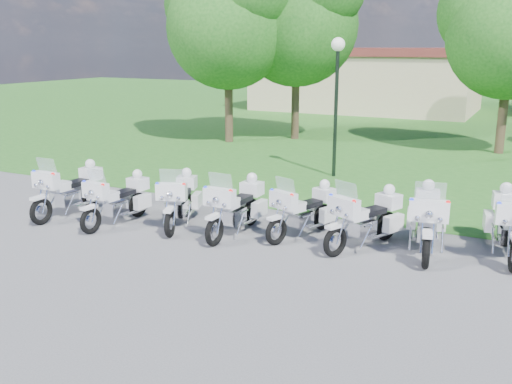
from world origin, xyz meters
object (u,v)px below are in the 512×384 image
at_px(motorcycle_2, 180,199).
at_px(motorcycle_7, 509,222).
at_px(motorcycle_3, 237,206).
at_px(motorcycle_1, 119,199).
at_px(lamp_post, 337,74).
at_px(motorcycle_5, 367,218).
at_px(motorcycle_4, 305,210).
at_px(motorcycle_0, 71,189).
at_px(motorcycle_6, 427,219).

xyz_separation_m(motorcycle_2, motorcycle_7, (7.25, 1.39, 0.05)).
height_order(motorcycle_2, motorcycle_3, motorcycle_3).
distance_m(motorcycle_1, lamp_post, 8.39).
xyz_separation_m(motorcycle_2, motorcycle_3, (1.55, 0.04, 0.02)).
distance_m(motorcycle_3, motorcycle_5, 2.97).
relative_size(motorcycle_5, lamp_post, 0.49).
bearing_deg(motorcycle_4, motorcycle_3, 40.18).
relative_size(motorcycle_0, lamp_post, 0.53).
bearing_deg(motorcycle_3, motorcycle_5, -169.88).
bearing_deg(motorcycle_0, motorcycle_6, -170.05).
xyz_separation_m(motorcycle_1, motorcycle_3, (2.94, 0.64, 0.04)).
xyz_separation_m(motorcycle_2, motorcycle_6, (5.70, 0.84, 0.06)).
bearing_deg(motorcycle_2, motorcycle_0, -9.63).
xyz_separation_m(motorcycle_4, motorcycle_5, (1.47, -0.08, 0.04)).
height_order(motorcycle_1, motorcycle_4, motorcycle_1).
bearing_deg(motorcycle_4, motorcycle_0, 30.15).
relative_size(motorcycle_1, motorcycle_2, 1.01).
xyz_separation_m(motorcycle_6, lamp_post, (-4.14, 5.91, 2.67)).
bearing_deg(lamp_post, motorcycle_5, -64.87).
xyz_separation_m(motorcycle_3, motorcycle_4, (1.46, 0.55, -0.04)).
relative_size(motorcycle_0, motorcycle_4, 1.13).
xyz_separation_m(motorcycle_1, motorcycle_6, (7.09, 1.44, 0.08)).
xyz_separation_m(motorcycle_1, motorcycle_5, (5.88, 1.11, 0.03)).
bearing_deg(motorcycle_0, motorcycle_7, -168.42).
xyz_separation_m(motorcycle_7, lamp_post, (-5.69, 5.36, 2.68)).
bearing_deg(motorcycle_6, motorcycle_0, -2.05).
bearing_deg(motorcycle_1, motorcycle_3, -163.54).
xyz_separation_m(motorcycle_0, motorcycle_1, (1.62, -0.06, -0.05)).
xyz_separation_m(motorcycle_1, motorcycle_7, (8.64, 1.99, 0.07)).
bearing_deg(motorcycle_6, lamp_post, -66.08).
bearing_deg(motorcycle_4, motorcycle_6, -155.11).
bearing_deg(motorcycle_6, motorcycle_1, 0.45).
distance_m(motorcycle_2, motorcycle_4, 3.07).
bearing_deg(motorcycle_6, motorcycle_4, -5.70).
xyz_separation_m(motorcycle_0, motorcycle_4, (6.03, 1.13, -0.06)).
bearing_deg(motorcycle_2, motorcycle_1, 3.58).
distance_m(motorcycle_5, motorcycle_7, 2.90).
xyz_separation_m(motorcycle_0, motorcycle_5, (7.50, 1.05, -0.02)).
height_order(motorcycle_4, lamp_post, lamp_post).
bearing_deg(motorcycle_7, motorcycle_5, 6.92).
height_order(motorcycle_0, motorcycle_2, motorcycle_0).
relative_size(motorcycle_1, motorcycle_6, 0.90).
relative_size(motorcycle_5, motorcycle_6, 0.88).
bearing_deg(motorcycle_5, motorcycle_1, 34.41).
bearing_deg(motorcycle_1, motorcycle_6, -164.30).
bearing_deg(motorcycle_0, motorcycle_2, -168.90).
relative_size(motorcycle_7, lamp_post, 0.55).
relative_size(motorcycle_3, motorcycle_4, 1.11).
xyz_separation_m(motorcycle_0, motorcycle_7, (10.26, 1.93, 0.02)).
bearing_deg(lamp_post, motorcycle_3, -90.08).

